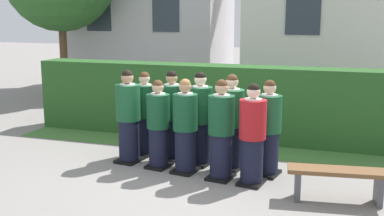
{
  "coord_description": "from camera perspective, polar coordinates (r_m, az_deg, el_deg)",
  "views": [
    {
      "loc": [
        2.46,
        -7.14,
        2.6
      ],
      "look_at": [
        0.0,
        0.26,
        1.05
      ],
      "focal_mm": 44.1,
      "sensor_mm": 36.0,
      "label": 1
    }
  ],
  "objects": [
    {
      "name": "student_rear_row_3",
      "position": [
        7.99,
        4.78,
        -1.99
      ],
      "size": [
        0.45,
        0.55,
        1.63
      ],
      "color": "black",
      "rests_on": "ground"
    },
    {
      "name": "hedge",
      "position": [
        9.99,
        3.8,
        0.71
      ],
      "size": [
        8.48,
        0.7,
        1.56
      ],
      "color": "#285623",
      "rests_on": "ground"
    },
    {
      "name": "student_front_row_3",
      "position": [
        7.49,
        3.54,
        -2.94
      ],
      "size": [
        0.44,
        0.51,
        1.61
      ],
      "color": "black",
      "rests_on": "ground"
    },
    {
      "name": "ground_plane",
      "position": [
        7.99,
        -0.59,
        -7.75
      ],
      "size": [
        60.0,
        60.0,
        0.0
      ],
      "primitive_type": "plane",
      "color": "gray"
    },
    {
      "name": "student_rear_row_1",
      "position": [
        8.5,
        -2.43,
        -1.18
      ],
      "size": [
        0.49,
        0.56,
        1.63
      ],
      "color": "black",
      "rests_on": "ground"
    },
    {
      "name": "lawn_strip",
      "position": [
        9.41,
        2.5,
        -4.78
      ],
      "size": [
        8.48,
        0.9,
        0.01
      ],
      "primitive_type": "cube",
      "color": "#477A38",
      "rests_on": "ground"
    },
    {
      "name": "student_front_row_0",
      "position": [
        8.42,
        -7.7,
        -1.28
      ],
      "size": [
        0.45,
        0.53,
        1.66
      ],
      "color": "black",
      "rests_on": "ground"
    },
    {
      "name": "school_building_annex",
      "position": [
        17.2,
        -4.97,
        12.46
      ],
      "size": [
        5.64,
        3.42,
        5.8
      ],
      "color": "silver",
      "rests_on": "ground"
    },
    {
      "name": "student_rear_row_2",
      "position": [
        8.2,
        1.0,
        -1.57
      ],
      "size": [
        0.45,
        0.53,
        1.64
      ],
      "color": "black",
      "rests_on": "ground"
    },
    {
      "name": "student_rear_row_0",
      "position": [
        8.82,
        -5.68,
        -0.93
      ],
      "size": [
        0.46,
        0.54,
        1.57
      ],
      "color": "black",
      "rests_on": "ground"
    },
    {
      "name": "wooden_bench",
      "position": [
        6.99,
        17.24,
        -8.08
      ],
      "size": [
        1.44,
        0.54,
        0.48
      ],
      "color": "brown",
      "rests_on": "ground"
    },
    {
      "name": "student_rear_row_4",
      "position": [
        7.75,
        9.23,
        -2.7
      ],
      "size": [
        0.44,
        0.53,
        1.58
      ],
      "color": "black",
      "rests_on": "ground"
    },
    {
      "name": "student_front_row_2",
      "position": [
        7.79,
        -0.82,
        -2.5
      ],
      "size": [
        0.44,
        0.51,
        1.58
      ],
      "color": "black",
      "rests_on": "ground"
    },
    {
      "name": "student_front_row_1",
      "position": [
        8.06,
        -4.08,
        -2.24
      ],
      "size": [
        0.42,
        0.52,
        1.53
      ],
      "color": "black",
      "rests_on": "ground"
    },
    {
      "name": "student_in_red_blazer",
      "position": [
        7.3,
        7.31,
        -3.49
      ],
      "size": [
        0.43,
        0.5,
        1.59
      ],
      "color": "black",
      "rests_on": "ground"
    }
  ]
}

